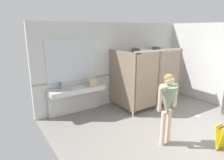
# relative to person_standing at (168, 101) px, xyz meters

# --- Properties ---
(ground_plane) EXTENTS (5.97, 6.61, 0.10)m
(ground_plane) POSITION_rel_person_standing_xyz_m (0.71, -0.12, -1.11)
(ground_plane) COLOR gray
(wall_back) EXTENTS (5.97, 0.12, 2.81)m
(wall_back) POSITION_rel_person_standing_xyz_m (0.71, 2.95, 0.34)
(wall_back) COLOR silver
(wall_back) RESTS_ON ground_plane
(wall_back_tile_band) EXTENTS (5.97, 0.01, 0.06)m
(wall_back_tile_band) POSITION_rel_person_standing_xyz_m (0.71, 2.89, -0.01)
(wall_back_tile_band) COLOR #9E937F
(wall_back_tile_band) RESTS_ON wall_back
(vanity_counter) EXTENTS (1.70, 0.53, 0.99)m
(vanity_counter) POSITION_rel_person_standing_xyz_m (-1.04, 2.69, -0.42)
(vanity_counter) COLOR silver
(vanity_counter) RESTS_ON ground_plane
(mirror_panel) EXTENTS (1.60, 0.02, 1.29)m
(mirror_panel) POSITION_rel_person_standing_xyz_m (-1.04, 2.88, 0.62)
(mirror_panel) COLOR silver
(mirror_panel) RESTS_ON wall_back
(bathroom_stalls) EXTENTS (2.06, 1.38, 1.99)m
(bathroom_stalls) POSITION_rel_person_standing_xyz_m (1.30, 1.98, -0.02)
(bathroom_stalls) COLOR #84705B
(bathroom_stalls) RESTS_ON ground_plane
(person_standing) EXTENTS (0.59, 0.40, 1.67)m
(person_standing) POSITION_rel_person_standing_xyz_m (0.00, 0.00, 0.00)
(person_standing) COLOR beige
(person_standing) RESTS_ON ground_plane
(handbag) EXTENTS (0.24, 0.13, 0.38)m
(handbag) POSITION_rel_person_standing_xyz_m (-0.58, 2.47, -0.05)
(handbag) COLOR tan
(handbag) RESTS_ON vanity_counter
(soap_dispenser) EXTENTS (0.07, 0.07, 0.19)m
(soap_dispenser) POSITION_rel_person_standing_xyz_m (-1.51, 2.77, -0.10)
(soap_dispenser) COLOR teal
(soap_dispenser) RESTS_ON vanity_counter
(paper_cup) EXTENTS (0.07, 0.07, 0.08)m
(paper_cup) POSITION_rel_person_standing_xyz_m (-0.62, 2.55, -0.14)
(paper_cup) COLOR white
(paper_cup) RESTS_ON vanity_counter
(wet_floor_sign) EXTENTS (0.28, 0.19, 0.56)m
(wet_floor_sign) POSITION_rel_person_standing_xyz_m (0.88, -0.82, -0.77)
(wet_floor_sign) COLOR yellow
(wet_floor_sign) RESTS_ON ground_plane
(floor_drain_cover) EXTENTS (0.14, 0.14, 0.01)m
(floor_drain_cover) POSITION_rel_person_standing_xyz_m (2.01, 0.48, -1.06)
(floor_drain_cover) COLOR #B7BABF
(floor_drain_cover) RESTS_ON ground_plane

